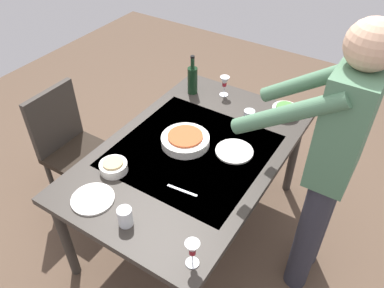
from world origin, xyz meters
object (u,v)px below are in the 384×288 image
(side_bowl_salad, at_px, (285,111))
(dinner_plate_near, at_px, (234,151))
(person_server, at_px, (331,158))
(wine_glass_right, at_px, (192,250))
(wine_bottle, at_px, (193,79))
(serving_bowl_pasta, at_px, (185,140))
(dining_table, at_px, (192,158))
(wine_glass_left, at_px, (225,83))
(water_cup_near_left, at_px, (125,217))
(dinner_plate_far, at_px, (93,199))
(side_bowl_bread, at_px, (113,166))
(chair_near, at_px, (69,143))
(water_cup_near_right, at_px, (249,116))

(side_bowl_salad, height_order, dinner_plate_near, side_bowl_salad)
(person_server, bearing_deg, wine_glass_right, -25.08)
(wine_bottle, xyz_separation_m, serving_bowl_pasta, (0.53, 0.28, -0.08))
(dining_table, relative_size, wine_glass_left, 10.47)
(wine_glass_left, height_order, dinner_plate_near, wine_glass_left)
(water_cup_near_left, xyz_separation_m, dinner_plate_near, (-0.77, 0.20, -0.05))
(wine_glass_right, relative_size, dinner_plate_far, 0.66)
(side_bowl_bread, bearing_deg, side_bowl_salad, 149.53)
(side_bowl_salad, xyz_separation_m, dinner_plate_near, (0.53, -0.11, -0.03))
(wine_glass_left, height_order, serving_bowl_pasta, wine_glass_left)
(dining_table, height_order, person_server, person_server)
(water_cup_near_left, bearing_deg, person_server, 134.44)
(chair_near, distance_m, wine_bottle, 0.98)
(dining_table, xyz_separation_m, chair_near, (0.21, -0.89, -0.13))
(side_bowl_salad, bearing_deg, person_server, 37.64)
(water_cup_near_left, bearing_deg, wine_bottle, -162.85)
(water_cup_near_right, bearing_deg, dining_table, -19.59)
(dinner_plate_far, bearing_deg, side_bowl_salad, 156.18)
(dining_table, height_order, water_cup_near_left, water_cup_near_left)
(side_bowl_salad, bearing_deg, wine_glass_left, -89.01)
(dining_table, distance_m, dinner_plate_near, 0.27)
(wine_glass_left, relative_size, dinner_plate_near, 0.66)
(dining_table, distance_m, dinner_plate_far, 0.66)
(person_server, relative_size, water_cup_near_right, 19.62)
(side_bowl_salad, bearing_deg, serving_bowl_pasta, -32.65)
(dinner_plate_far, bearing_deg, wine_glass_left, 175.80)
(wine_bottle, relative_size, side_bowl_bread, 1.85)
(water_cup_near_right, relative_size, dinner_plate_far, 0.37)
(person_server, relative_size, wine_bottle, 5.71)
(wine_bottle, distance_m, wine_glass_left, 0.23)
(person_server, bearing_deg, dinner_plate_near, -93.67)
(chair_near, bearing_deg, dining_table, 103.00)
(wine_glass_right, bearing_deg, dining_table, -147.43)
(dinner_plate_near, bearing_deg, wine_glass_left, -145.45)
(side_bowl_bread, bearing_deg, person_server, 114.49)
(chair_near, relative_size, wine_glass_right, 6.03)
(person_server, height_order, dinner_plate_near, person_server)
(water_cup_near_right, xyz_separation_m, dinner_plate_far, (1.07, -0.39, -0.04))
(side_bowl_salad, height_order, side_bowl_bread, same)
(wine_glass_left, xyz_separation_m, serving_bowl_pasta, (0.62, 0.07, -0.07))
(side_bowl_bread, bearing_deg, dinner_plate_far, 12.96)
(side_bowl_salad, bearing_deg, dining_table, -27.00)
(wine_glass_left, bearing_deg, water_cup_near_left, 6.94)
(water_cup_near_right, distance_m, dinner_plate_near, 0.34)
(wine_bottle, bearing_deg, water_cup_near_right, 78.44)
(chair_near, bearing_deg, wine_glass_left, 138.46)
(wine_bottle, bearing_deg, chair_near, -35.50)
(side_bowl_salad, relative_size, dinner_plate_far, 0.78)
(water_cup_near_left, distance_m, dinner_plate_near, 0.80)
(chair_near, bearing_deg, person_server, 100.05)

